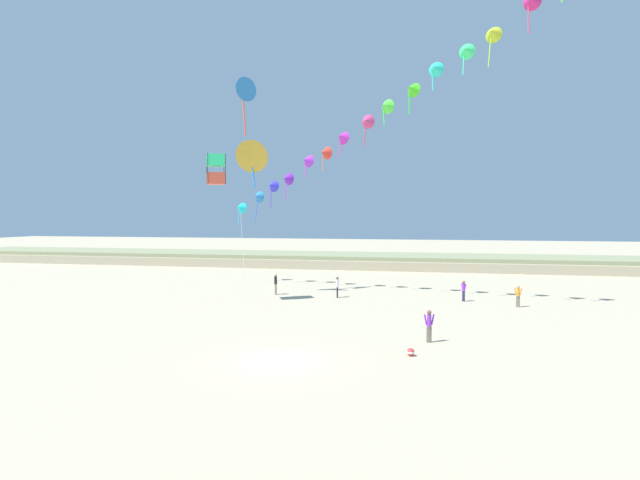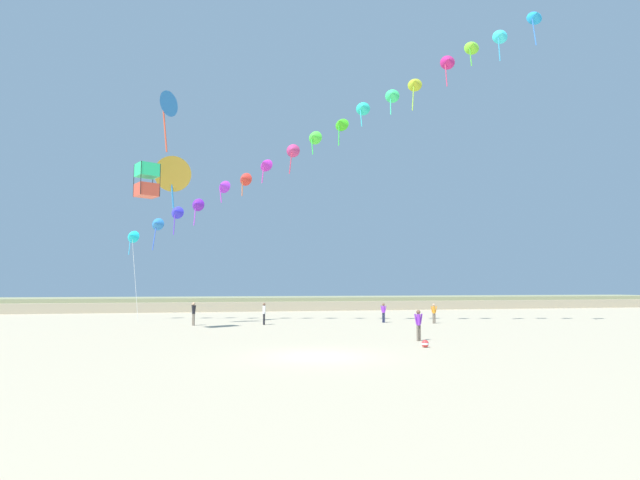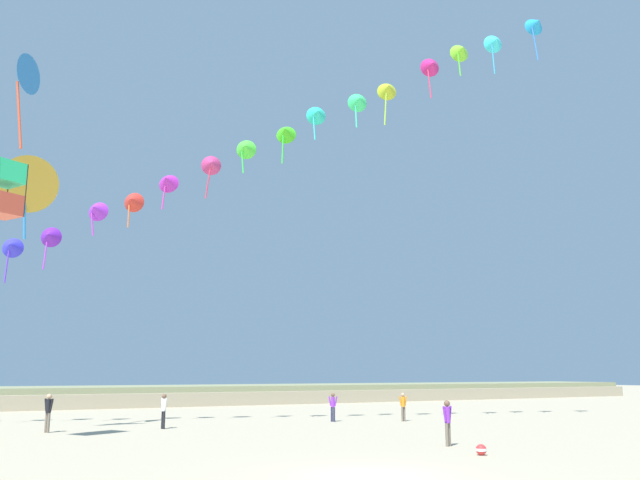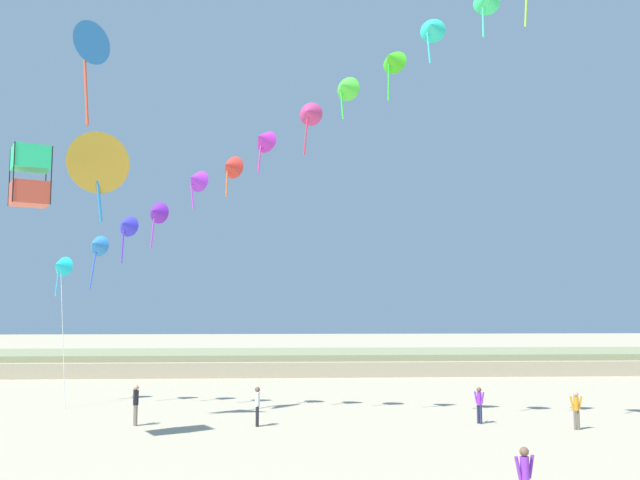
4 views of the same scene
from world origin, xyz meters
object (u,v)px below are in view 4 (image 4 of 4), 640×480
(person_near_right, at_px, (136,402))
(large_kite_high_solo, at_px, (100,161))
(large_kite_low_lead, at_px, (30,176))
(person_near_left, at_px, (525,476))
(large_kite_mid_trail, at_px, (87,45))
(person_mid_center, at_px, (257,403))
(person_far_right, at_px, (576,408))
(person_far_left, at_px, (479,403))

(person_near_right, xyz_separation_m, large_kite_high_solo, (-1.75, -0.41, 10.48))
(large_kite_low_lead, bearing_deg, person_near_left, -29.13)
(person_near_left, relative_size, large_kite_mid_trail, 0.35)
(person_near_right, relative_size, large_kite_high_solo, 0.43)
(person_near_right, height_order, large_kite_mid_trail, large_kite_mid_trail)
(person_near_right, relative_size, person_mid_center, 1.04)
(large_kite_low_lead, distance_m, large_kite_mid_trail, 7.99)
(person_far_right, relative_size, large_kite_high_solo, 0.38)
(person_mid_center, xyz_separation_m, large_kite_mid_trail, (-7.65, -0.25, 15.72))
(person_far_right, height_order, large_kite_high_solo, large_kite_high_solo)
(person_near_right, xyz_separation_m, large_kite_mid_trail, (-2.39, -0.70, 15.68))
(large_kite_high_solo, bearing_deg, person_near_left, -42.90)
(person_far_left, xyz_separation_m, large_kite_mid_trail, (-17.39, -0.44, 15.78))
(person_far_right, relative_size, large_kite_low_lead, 0.72)
(person_mid_center, bearing_deg, large_kite_mid_trail, -178.14)
(person_far_right, xyz_separation_m, large_kite_low_lead, (-21.67, -2.96, 9.02))
(person_near_left, height_order, person_mid_center, person_near_left)
(large_kite_mid_trail, bearing_deg, large_kite_high_solo, 24.84)
(person_near_left, relative_size, person_near_right, 0.96)
(person_near_left, distance_m, person_near_right, 18.25)
(person_near_left, height_order, person_near_right, person_near_right)
(person_far_left, bearing_deg, person_far_right, -25.13)
(person_near_right, relative_size, large_kite_mid_trail, 0.37)
(person_far_right, bearing_deg, large_kite_high_solo, 175.65)
(person_mid_center, bearing_deg, person_far_left, 1.16)
(large_kite_high_solo, bearing_deg, person_near_right, 13.07)
(person_near_left, distance_m, large_kite_low_lead, 19.73)
(person_far_left, relative_size, large_kite_mid_trail, 0.33)
(person_near_left, xyz_separation_m, large_kite_high_solo, (-14.06, 13.06, 10.52))
(person_far_left, bearing_deg, person_mid_center, -178.84)
(person_mid_center, bearing_deg, large_kite_high_solo, 179.62)
(person_near_right, distance_m, person_far_right, 18.73)
(person_far_left, bearing_deg, person_near_right, 179.02)
(large_kite_low_lead, height_order, large_kite_high_solo, large_kite_high_solo)
(person_near_left, distance_m, large_kite_mid_trail, 25.02)
(person_near_right, xyz_separation_m, person_mid_center, (5.27, -0.45, -0.04))
(person_near_right, bearing_deg, large_kite_low_lead, -121.81)
(person_near_left, distance_m, person_far_left, 13.49)
(person_far_left, bearing_deg, person_near_left, -101.54)
(person_far_left, distance_m, large_kite_high_solo, 19.82)
(large_kite_low_lead, height_order, large_kite_mid_trail, large_kite_mid_trail)
(person_near_right, distance_m, large_kite_low_lead, 10.64)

